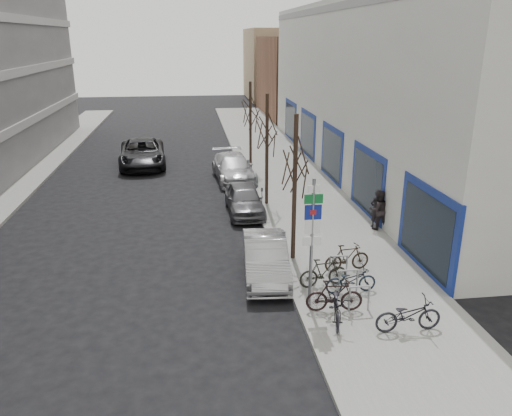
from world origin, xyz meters
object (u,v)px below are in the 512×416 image
object	(u,v)px
bike_far_inner	(347,257)
pedestrian_near	(376,208)
meter_front	(284,245)
parked_car_mid	(244,199)
bike_rack	(348,279)
tree_mid	(267,124)
pedestrian_far	(379,210)
lane_car	(142,153)
bike_near_left	(337,303)
meter_mid	(262,198)
bike_mid_inner	(323,272)
highway_sign_pole	(312,236)
tree_near	(295,154)
bike_near_right	(334,295)
meter_back	(248,169)
tree_far	(250,106)
parked_car_back	(233,168)
bike_far_curb	(409,312)
parked_car_front	(265,258)
bike_mid_curb	(351,278)

from	to	relation	value
bike_far_inner	pedestrian_near	distance (m)	4.77
bike_far_inner	meter_front	bearing A→B (deg)	61.48
parked_car_mid	pedestrian_near	size ratio (longest dim) A/B	2.45
bike_rack	pedestrian_near	bearing A→B (deg)	61.85
bike_rack	parked_car_mid	size ratio (longest dim) A/B	0.55
tree_mid	pedestrian_far	size ratio (longest dim) A/B	3.14
lane_car	pedestrian_near	xyz separation A→B (m)	(10.95, -12.96, 0.14)
parked_car_mid	bike_near_left	bearing A→B (deg)	-81.97
meter_mid	bike_mid_inner	bearing A→B (deg)	-82.34
tree_mid	meter_front	world-z (taller)	tree_mid
highway_sign_pole	meter_mid	xyz separation A→B (m)	(-0.25, 8.51, -1.54)
highway_sign_pole	tree_mid	distance (m)	10.15
tree_near	bike_near_left	distance (m)	5.62
bike_near_right	meter_front	bearing A→B (deg)	19.81
meter_back	bike_near_right	world-z (taller)	meter_back
tree_far	pedestrian_far	size ratio (longest dim) A/B	3.14
tree_far	bike_far_inner	xyz separation A→B (m)	(1.66, -14.32, -3.44)
bike_mid_inner	bike_far_inner	world-z (taller)	bike_far_inner
parked_car_back	highway_sign_pole	bearing A→B (deg)	-90.79
bike_rack	bike_near_left	bearing A→B (deg)	-117.62
meter_mid	pedestrian_near	distance (m)	5.19
bike_far_curb	parked_car_front	distance (m)	5.38
tree_far	bike_mid_curb	xyz separation A→B (m)	(1.30, -15.87, -3.44)
tree_mid	bike_far_inner	bearing A→B (deg)	-78.02
highway_sign_pole	meter_back	size ratio (longest dim) A/B	3.31
meter_front	bike_near_left	bearing A→B (deg)	-78.11
parked_car_back	pedestrian_near	distance (m)	10.23
meter_mid	lane_car	bearing A→B (deg)	120.55
pedestrian_near	bike_mid_inner	bearing A→B (deg)	39.87
bike_near_right	lane_car	distance (m)	20.89
tree_near	meter_back	world-z (taller)	tree_near
highway_sign_pole	pedestrian_near	world-z (taller)	highway_sign_pole
pedestrian_near	pedestrian_far	xyz separation A→B (m)	(0.00, -0.29, 0.04)
meter_mid	meter_back	bearing A→B (deg)	90.00
parked_car_front	pedestrian_near	bearing A→B (deg)	39.26
highway_sign_pole	parked_car_back	xyz separation A→B (m)	(-1.00, 14.91, -1.71)
highway_sign_pole	meter_mid	size ratio (longest dim) A/B	3.31
pedestrian_near	tree_far	bearing A→B (deg)	-81.92
lane_car	pedestrian_far	xyz separation A→B (m)	(10.95, -13.25, 0.18)
meter_back	parked_car_back	xyz separation A→B (m)	(-0.75, 0.90, -0.17)
bike_near_left	bike_far_curb	size ratio (longest dim) A/B	0.97
highway_sign_pole	meter_mid	bearing A→B (deg)	91.68
tree_far	meter_front	xyz separation A→B (m)	(-0.45, -13.50, -3.19)
meter_back	lane_car	distance (m)	8.15
tree_near	parked_car_mid	xyz separation A→B (m)	(-1.20, 5.62, -3.41)
bike_mid_inner	parked_car_back	world-z (taller)	parked_car_back
bike_near_left	parked_car_front	distance (m)	3.75
meter_front	pedestrian_near	size ratio (longest dim) A/B	0.76
highway_sign_pole	tree_near	xyz separation A→B (m)	(0.20, 3.51, 1.65)
tree_near	bike_far_curb	distance (m)	6.60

